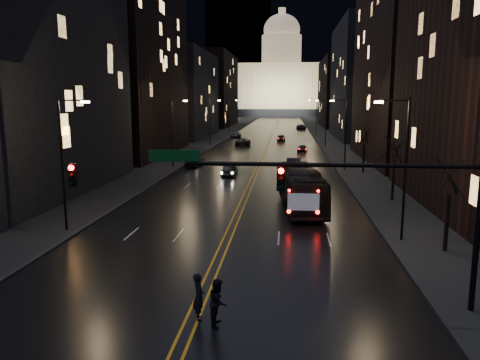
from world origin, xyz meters
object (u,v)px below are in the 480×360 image
(oncoming_car_a, at_px, (229,170))
(oncoming_car_b, at_px, (195,161))
(receding_car_a, at_px, (293,165))
(pedestrian_b, at_px, (218,302))
(traffic_signal, at_px, (339,192))
(bus, at_px, (301,188))
(pedestrian_a, at_px, (199,297))

(oncoming_car_a, bearing_deg, oncoming_car_b, -52.78)
(receding_car_a, bearing_deg, pedestrian_b, -91.41)
(traffic_signal, xyz_separation_m, pedestrian_b, (-4.79, -2.00, -4.15))
(bus, distance_m, pedestrian_a, 21.10)
(pedestrian_b, bearing_deg, oncoming_car_b, 12.86)
(oncoming_car_a, bearing_deg, pedestrian_a, 94.94)
(oncoming_car_b, bearing_deg, receding_car_a, 172.93)
(pedestrian_a, bearing_deg, oncoming_car_b, -8.40)
(receding_car_a, xyz_separation_m, pedestrian_a, (-4.33, -41.08, 0.19))
(receding_car_a, bearing_deg, oncoming_car_a, -143.73)
(bus, bearing_deg, pedestrian_a, -108.26)
(traffic_signal, distance_m, oncoming_car_a, 35.94)
(bus, distance_m, receding_car_a, 20.53)
(traffic_signal, bearing_deg, oncoming_car_b, 108.99)
(oncoming_car_b, distance_m, pedestrian_b, 44.89)
(traffic_signal, height_order, receding_car_a, traffic_signal)
(oncoming_car_b, height_order, pedestrian_b, pedestrian_b)
(oncoming_car_b, bearing_deg, pedestrian_a, 104.84)
(pedestrian_a, bearing_deg, bus, -32.60)
(bus, relative_size, oncoming_car_b, 2.59)
(receding_car_a, distance_m, pedestrian_b, 41.57)
(traffic_signal, distance_m, receding_car_a, 39.68)
(traffic_signal, relative_size, oncoming_car_b, 3.76)
(traffic_signal, bearing_deg, pedestrian_b, -157.38)
(traffic_signal, relative_size, oncoming_car_a, 4.09)
(pedestrian_b, bearing_deg, oncoming_car_a, 6.81)
(bus, bearing_deg, pedestrian_b, -105.84)
(bus, bearing_deg, traffic_signal, -92.55)
(oncoming_car_b, distance_m, receding_car_a, 13.33)
(bus, distance_m, oncoming_car_a, 17.54)
(pedestrian_b, bearing_deg, receding_car_a, -4.32)
(bus, relative_size, pedestrian_b, 6.27)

